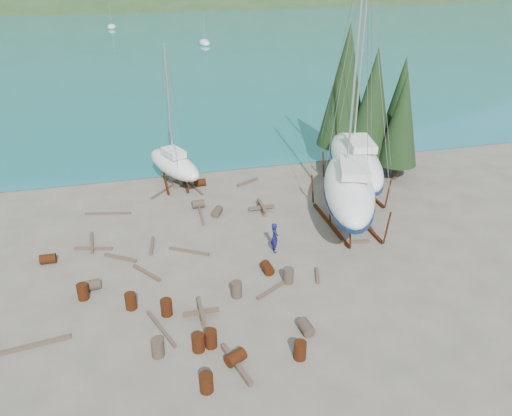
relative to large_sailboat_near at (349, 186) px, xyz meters
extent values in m
plane|color=#564F44|center=(-7.23, -4.03, -2.74)|extent=(600.00, 600.00, 0.00)
cylinder|color=black|center=(5.27, 7.97, -1.94)|extent=(0.36, 0.36, 1.60)
cone|color=black|center=(5.27, 7.97, 3.06)|extent=(3.60, 3.60, 8.40)
cylinder|color=black|center=(6.77, 5.97, -2.06)|extent=(0.36, 0.36, 1.36)
cone|color=black|center=(6.77, 5.97, 2.19)|extent=(3.06, 3.06, 7.14)
cylinder|color=black|center=(3.77, 9.97, -1.82)|extent=(0.36, 0.36, 1.84)
cone|color=black|center=(3.77, 9.97, 3.93)|extent=(4.14, 4.14, 9.66)
cylinder|color=black|center=(8.27, 8.97, -2.02)|extent=(0.36, 0.36, 1.44)
cone|color=black|center=(8.27, 8.97, 2.48)|extent=(3.24, 3.24, 7.56)
ellipsoid|color=white|center=(2.77, 75.97, -2.36)|extent=(2.00, 5.00, 1.40)
cylinder|color=silver|center=(2.77, 75.97, 0.49)|extent=(0.08, 0.08, 5.00)
ellipsoid|color=white|center=(-15.23, 105.97, -2.36)|extent=(2.00, 5.00, 1.40)
cylinder|color=silver|center=(-15.23, 105.97, 0.49)|extent=(0.08, 0.08, 5.00)
ellipsoid|color=white|center=(0.00, 0.02, -0.04)|extent=(6.62, 11.20, 2.51)
cube|color=#0D1D43|center=(0.00, -0.52, -0.85)|extent=(0.90, 1.91, 1.00)
cube|color=silver|center=(0.00, -0.52, 1.46)|extent=(2.73, 3.63, 0.50)
cylinder|color=silver|center=(0.00, 0.56, 7.78)|extent=(0.14, 0.14, 12.93)
cube|color=#55270E|center=(-1.10, 0.02, -2.64)|extent=(0.18, 5.93, 0.20)
cube|color=#55270E|center=(1.10, 0.02, -2.64)|extent=(0.18, 5.93, 0.20)
cube|color=brown|center=(0.00, -0.52, -2.27)|extent=(0.50, 0.80, 0.94)
ellipsoid|color=white|center=(2.42, 4.33, -0.08)|extent=(4.99, 10.82, 2.47)
cube|color=#0D1D43|center=(2.42, 3.81, -0.87)|extent=(0.61, 1.89, 1.00)
cube|color=silver|center=(2.42, 3.81, 1.40)|extent=(2.24, 3.39, 0.50)
cylinder|color=silver|center=(2.42, 4.85, 7.51)|extent=(0.14, 0.14, 12.52)
cube|color=#55270E|center=(1.36, 4.33, -2.64)|extent=(0.18, 5.74, 0.20)
cube|color=#55270E|center=(3.48, 4.33, -2.64)|extent=(0.18, 5.74, 0.20)
cube|color=brown|center=(2.42, 3.81, -2.28)|extent=(0.50, 0.80, 0.92)
ellipsoid|color=white|center=(-10.31, 9.18, -1.04)|extent=(4.47, 6.89, 1.70)
cube|color=#0D1D43|center=(-10.31, 8.85, -1.44)|extent=(0.69, 1.19, 1.00)
cube|color=silver|center=(-10.31, 8.85, 0.06)|extent=(1.82, 2.27, 0.50)
cylinder|color=silver|center=(-10.31, 9.51, 3.87)|extent=(0.14, 0.14, 7.92)
cube|color=#55270E|center=(-11.03, 9.18, -2.64)|extent=(0.18, 3.63, 0.20)
cube|color=#55270E|center=(-9.58, 9.18, -2.64)|extent=(0.18, 3.63, 0.20)
cube|color=brown|center=(-10.31, 8.85, -2.56)|extent=(0.50, 0.80, 0.35)
imported|color=#11124D|center=(-5.59, -2.15, -1.78)|extent=(0.47, 0.70, 1.91)
cylinder|color=#55270E|center=(-14.15, -5.59, -2.30)|extent=(0.58, 0.58, 0.88)
cylinder|color=#2D2823|center=(-6.18, -9.50, -2.45)|extent=(0.66, 0.93, 0.58)
cylinder|color=#55270E|center=(-18.69, -0.14, -2.45)|extent=(0.89, 0.59, 0.58)
cylinder|color=#55270E|center=(-11.33, -11.87, -2.30)|extent=(0.58, 0.58, 0.88)
cylinder|color=#55270E|center=(-8.50, 8.47, -2.45)|extent=(0.89, 0.60, 0.58)
cylinder|color=#2D2823|center=(-5.77, -5.44, -2.30)|extent=(0.58, 0.58, 0.88)
cylinder|color=#55270E|center=(-6.61, -4.21, -2.45)|extent=(0.65, 0.93, 0.58)
cylinder|color=#55270E|center=(-7.02, -11.05, -2.30)|extent=(0.58, 0.58, 0.88)
cylinder|color=#55270E|center=(-16.54, -4.16, -2.30)|extent=(0.58, 0.58, 0.88)
cylinder|color=#2D2823|center=(-9.17, 4.80, -2.45)|extent=(0.91, 0.62, 0.58)
cylinder|color=#55270E|center=(-10.71, -9.32, -2.30)|extent=(0.58, 0.58, 0.88)
cylinder|color=#2D2823|center=(-8.10, 3.32, -2.45)|extent=(0.95, 1.05, 0.58)
cylinder|color=#55270E|center=(-9.84, -10.62, -2.45)|extent=(1.05, 0.92, 0.58)
cylinder|color=#55270E|center=(-11.30, -9.44, -2.30)|extent=(0.58, 0.58, 0.88)
cylinder|color=#55270E|center=(-12.46, -6.54, -2.30)|extent=(0.58, 0.58, 0.88)
cylinder|color=#2D2823|center=(-16.14, -3.45, -2.45)|extent=(0.95, 0.69, 0.58)
cylinder|color=#2D2823|center=(-13.10, -9.32, -2.30)|extent=(0.58, 0.58, 0.88)
cylinder|color=#2D2823|center=(-8.76, -5.95, -2.30)|extent=(0.58, 0.58, 0.88)
cube|color=brown|center=(-11.51, 7.94, -2.67)|extent=(1.79, 2.08, 0.14)
cube|color=brown|center=(-0.51, -2.48, -2.64)|extent=(1.90, 0.48, 0.19)
cube|color=brown|center=(-16.35, 1.48, -2.65)|extent=(0.31, 2.53, 0.19)
cube|color=brown|center=(-12.85, -7.60, -2.66)|extent=(1.22, 2.92, 0.15)
cube|color=brown|center=(-14.64, -0.72, -2.65)|extent=(1.88, 1.36, 0.17)
cube|color=brown|center=(-6.62, -5.83, -2.66)|extent=(2.40, 1.53, 0.16)
cube|color=brown|center=(-4.80, 8.06, -2.64)|extent=(1.92, 1.13, 0.19)
cube|color=brown|center=(-4.02, -5.33, -2.65)|extent=(0.60, 1.43, 0.17)
cube|color=brown|center=(-12.74, 0.19, -2.64)|extent=(0.46, 2.01, 0.19)
cube|color=brown|center=(-8.89, 7.95, -2.66)|extent=(0.78, 2.52, 0.15)
cube|color=brown|center=(-9.19, 3.53, -2.66)|extent=(0.24, 2.95, 0.16)
cube|color=brown|center=(-10.62, -0.99, -2.66)|extent=(2.28, 1.47, 0.15)
cube|color=brown|center=(-13.22, -2.70, -2.65)|extent=(1.45, 1.95, 0.17)
cube|color=brown|center=(-18.48, -7.33, -2.65)|extent=(3.01, 0.60, 0.18)
cube|color=brown|center=(-15.39, 5.32, -2.66)|extent=(3.10, 0.79, 0.15)
cube|color=brown|center=(-9.85, -10.84, -2.62)|extent=(0.90, 2.64, 0.23)
cube|color=brown|center=(-16.22, 0.78, -2.66)|extent=(2.26, 0.74, 0.16)
cube|color=brown|center=(-10.82, -7.15, -2.64)|extent=(0.20, 1.80, 0.20)
cube|color=brown|center=(-10.82, -7.15, -2.44)|extent=(1.80, 0.20, 0.20)
cube|color=brown|center=(-10.82, -7.15, -2.24)|extent=(0.20, 1.80, 0.20)
cube|color=brown|center=(-4.97, 3.16, -2.64)|extent=(0.20, 1.80, 0.20)
cube|color=brown|center=(-4.97, 3.16, -2.44)|extent=(1.80, 0.20, 0.20)
cube|color=brown|center=(-4.97, 3.16, -2.24)|extent=(0.20, 1.80, 0.20)
camera|label=1|loc=(-13.08, -26.80, 13.28)|focal=35.00mm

